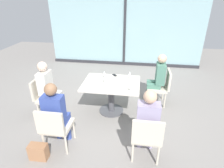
{
  "coord_description": "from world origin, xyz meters",
  "views": [
    {
      "loc": [
        0.56,
        -3.64,
        2.51
      ],
      "look_at": [
        0.0,
        0.1,
        0.65
      ],
      "focal_mm": 30.16,
      "sensor_mm": 36.0,
      "label": 1
    }
  ],
  "objects_px": {
    "person_front_left": "(56,112)",
    "wine_glass_1": "(104,73)",
    "chair_front_left": "(55,126)",
    "wine_glass_0": "(130,74)",
    "wine_glass_3": "(131,86)",
    "coffee_cup": "(124,85)",
    "person_far_right": "(157,77)",
    "cell_phone_on_table": "(115,75)",
    "dining_table_main": "(111,90)",
    "chair_front_right": "(147,135)",
    "person_front_right": "(147,120)",
    "chair_side_end": "(45,95)",
    "wine_glass_2": "(105,78)",
    "handbag_0": "(38,152)",
    "person_side_end": "(48,87)",
    "chair_far_right": "(161,85)"
  },
  "relations": [
    {
      "from": "dining_table_main",
      "to": "wine_glass_0",
      "type": "distance_m",
      "value": 0.56
    },
    {
      "from": "person_side_end",
      "to": "wine_glass_0",
      "type": "bearing_deg",
      "value": 19.85
    },
    {
      "from": "chair_side_end",
      "to": "wine_glass_2",
      "type": "distance_m",
      "value": 1.35
    },
    {
      "from": "person_front_left",
      "to": "coffee_cup",
      "type": "relative_size",
      "value": 14.0
    },
    {
      "from": "chair_side_end",
      "to": "cell_phone_on_table",
      "type": "relative_size",
      "value": 6.04
    },
    {
      "from": "chair_front_left",
      "to": "cell_phone_on_table",
      "type": "xyz_separation_m",
      "value": [
        0.77,
        1.71,
        0.24
      ]
    },
    {
      "from": "person_front_right",
      "to": "coffee_cup",
      "type": "relative_size",
      "value": 14.0
    },
    {
      "from": "person_side_end",
      "to": "person_far_right",
      "type": "bearing_deg",
      "value": 20.37
    },
    {
      "from": "chair_side_end",
      "to": "wine_glass_2",
      "type": "height_order",
      "value": "wine_glass_2"
    },
    {
      "from": "chair_side_end",
      "to": "chair_front_right",
      "type": "height_order",
      "value": "same"
    },
    {
      "from": "chair_front_left",
      "to": "handbag_0",
      "type": "xyz_separation_m",
      "value": [
        -0.23,
        -0.26,
        -0.36
      ]
    },
    {
      "from": "person_side_end",
      "to": "handbag_0",
      "type": "height_order",
      "value": "person_side_end"
    },
    {
      "from": "person_front_left",
      "to": "wine_glass_1",
      "type": "xyz_separation_m",
      "value": [
        0.57,
        1.39,
        0.16
      ]
    },
    {
      "from": "chair_side_end",
      "to": "person_front_right",
      "type": "height_order",
      "value": "person_front_right"
    },
    {
      "from": "wine_glass_3",
      "to": "coffee_cup",
      "type": "xyz_separation_m",
      "value": [
        -0.14,
        0.19,
        -0.09
      ]
    },
    {
      "from": "wine_glass_3",
      "to": "handbag_0",
      "type": "height_order",
      "value": "wine_glass_3"
    },
    {
      "from": "chair_far_right",
      "to": "wine_glass_3",
      "type": "distance_m",
      "value": 1.17
    },
    {
      "from": "chair_front_left",
      "to": "person_front_left",
      "type": "distance_m",
      "value": 0.23
    },
    {
      "from": "chair_far_right",
      "to": "cell_phone_on_table",
      "type": "distance_m",
      "value": 1.14
    },
    {
      "from": "chair_far_right",
      "to": "wine_glass_0",
      "type": "bearing_deg",
      "value": -161.2
    },
    {
      "from": "chair_front_right",
      "to": "handbag_0",
      "type": "xyz_separation_m",
      "value": [
        -1.74,
        -0.26,
        -0.36
      ]
    },
    {
      "from": "chair_front_right",
      "to": "person_far_right",
      "type": "distance_m",
      "value": 1.85
    },
    {
      "from": "person_side_end",
      "to": "cell_phone_on_table",
      "type": "distance_m",
      "value": 1.51
    },
    {
      "from": "chair_front_right",
      "to": "chair_side_end",
      "type": "bearing_deg",
      "value": 156.06
    },
    {
      "from": "chair_front_left",
      "to": "handbag_0",
      "type": "height_order",
      "value": "chair_front_left"
    },
    {
      "from": "dining_table_main",
      "to": "wine_glass_1",
      "type": "height_order",
      "value": "wine_glass_1"
    },
    {
      "from": "chair_side_end",
      "to": "wine_glass_3",
      "type": "bearing_deg",
      "value": -0.12
    },
    {
      "from": "chair_front_left",
      "to": "person_far_right",
      "type": "bearing_deg",
      "value": 45.68
    },
    {
      "from": "chair_side_end",
      "to": "wine_glass_2",
      "type": "xyz_separation_m",
      "value": [
        1.27,
        0.29,
        0.37
      ]
    },
    {
      "from": "chair_side_end",
      "to": "person_far_right",
      "type": "xyz_separation_m",
      "value": [
        2.42,
        0.86,
        0.2
      ]
    },
    {
      "from": "chair_front_left",
      "to": "person_front_right",
      "type": "height_order",
      "value": "person_front_right"
    },
    {
      "from": "chair_side_end",
      "to": "chair_front_right",
      "type": "distance_m",
      "value": 2.36
    },
    {
      "from": "person_front_right",
      "to": "person_front_left",
      "type": "bearing_deg",
      "value": 180.0
    },
    {
      "from": "person_far_right",
      "to": "wine_glass_0",
      "type": "distance_m",
      "value": 0.71
    },
    {
      "from": "person_side_end",
      "to": "person_front_right",
      "type": "xyz_separation_m",
      "value": [
        2.05,
        -0.85,
        0.0
      ]
    },
    {
      "from": "chair_front_right",
      "to": "wine_glass_0",
      "type": "distance_m",
      "value": 1.65
    },
    {
      "from": "wine_glass_2",
      "to": "chair_front_left",
      "type": "bearing_deg",
      "value": -116.47
    },
    {
      "from": "coffee_cup",
      "to": "person_front_right",
      "type": "bearing_deg",
      "value": -65.96
    },
    {
      "from": "chair_front_left",
      "to": "chair_side_end",
      "type": "xyz_separation_m",
      "value": [
        -0.65,
        0.96,
        0.0
      ]
    },
    {
      "from": "wine_glass_0",
      "to": "chair_front_right",
      "type": "bearing_deg",
      "value": -76.4
    },
    {
      "from": "person_far_right",
      "to": "cell_phone_on_table",
      "type": "height_order",
      "value": "person_far_right"
    },
    {
      "from": "person_front_left",
      "to": "chair_far_right",
      "type": "bearing_deg",
      "value": 42.2
    },
    {
      "from": "wine_glass_2",
      "to": "wine_glass_3",
      "type": "distance_m",
      "value": 0.64
    },
    {
      "from": "wine_glass_1",
      "to": "chair_far_right",
      "type": "bearing_deg",
      "value": 13.57
    },
    {
      "from": "wine_glass_0",
      "to": "coffee_cup",
      "type": "relative_size",
      "value": 2.06
    },
    {
      "from": "wine_glass_2",
      "to": "handbag_0",
      "type": "xyz_separation_m",
      "value": [
        -0.85,
        -1.5,
        -0.72
      ]
    },
    {
      "from": "dining_table_main",
      "to": "person_front_right",
      "type": "height_order",
      "value": "person_front_right"
    },
    {
      "from": "chair_front_right",
      "to": "person_side_end",
      "type": "height_order",
      "value": "person_side_end"
    },
    {
      "from": "chair_front_left",
      "to": "wine_glass_0",
      "type": "distance_m",
      "value": 1.96
    },
    {
      "from": "person_far_right",
      "to": "handbag_0",
      "type": "distance_m",
      "value": 2.94
    }
  ]
}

